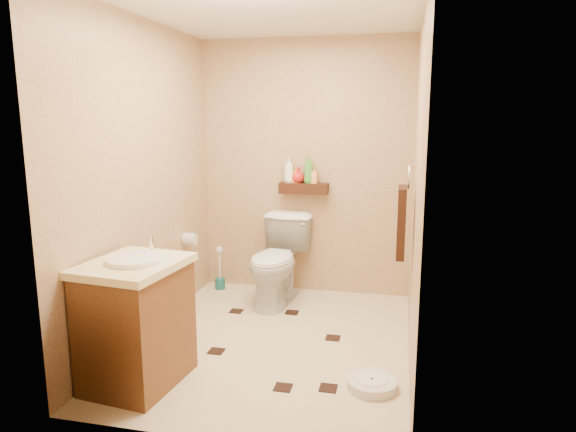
# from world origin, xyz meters

# --- Properties ---
(ground) EXTENTS (2.50, 2.50, 0.00)m
(ground) POSITION_xyz_m (0.00, 0.00, 0.00)
(ground) COLOR beige
(ground) RESTS_ON ground
(wall_back) EXTENTS (2.00, 0.04, 2.40)m
(wall_back) POSITION_xyz_m (0.00, 1.25, 1.20)
(wall_back) COLOR tan
(wall_back) RESTS_ON ground
(wall_front) EXTENTS (2.00, 0.04, 2.40)m
(wall_front) POSITION_xyz_m (0.00, -1.25, 1.20)
(wall_front) COLOR tan
(wall_front) RESTS_ON ground
(wall_left) EXTENTS (0.04, 2.50, 2.40)m
(wall_left) POSITION_xyz_m (-1.00, 0.00, 1.20)
(wall_left) COLOR tan
(wall_left) RESTS_ON ground
(wall_right) EXTENTS (0.04, 2.50, 2.40)m
(wall_right) POSITION_xyz_m (1.00, 0.00, 1.20)
(wall_right) COLOR tan
(wall_right) RESTS_ON ground
(ceiling) EXTENTS (2.00, 2.50, 0.02)m
(ceiling) POSITION_xyz_m (0.00, 0.00, 2.40)
(ceiling) COLOR silver
(ceiling) RESTS_ON wall_back
(wall_shelf) EXTENTS (0.46, 0.14, 0.10)m
(wall_shelf) POSITION_xyz_m (0.00, 1.17, 1.02)
(wall_shelf) COLOR #3B1E10
(wall_shelf) RESTS_ON wall_back
(floor_accents) EXTENTS (1.09, 1.36, 0.01)m
(floor_accents) POSITION_xyz_m (0.05, -0.03, 0.00)
(floor_accents) COLOR black
(floor_accents) RESTS_ON ground
(toilet) EXTENTS (0.53, 0.82, 0.79)m
(toilet) POSITION_xyz_m (-0.17, 0.83, 0.40)
(toilet) COLOR white
(toilet) RESTS_ON ground
(vanity) EXTENTS (0.61, 0.71, 0.93)m
(vanity) POSITION_xyz_m (-0.70, -0.77, 0.41)
(vanity) COLOR brown
(vanity) RESTS_ON ground
(bathroom_scale) EXTENTS (0.41, 0.41, 0.06)m
(bathroom_scale) POSITION_xyz_m (0.77, -0.52, 0.03)
(bathroom_scale) COLOR silver
(bathroom_scale) RESTS_ON ground
(toilet_brush) EXTENTS (0.10, 0.10, 0.43)m
(toilet_brush) POSITION_xyz_m (-0.82, 1.07, 0.15)
(toilet_brush) COLOR #165A5B
(toilet_brush) RESTS_ON ground
(towel_ring) EXTENTS (0.12, 0.30, 0.76)m
(towel_ring) POSITION_xyz_m (0.91, 0.25, 0.95)
(towel_ring) COLOR silver
(towel_ring) RESTS_ON wall_right
(toilet_paper) EXTENTS (0.12, 0.11, 0.12)m
(toilet_paper) POSITION_xyz_m (-0.94, 0.65, 0.60)
(toilet_paper) COLOR silver
(toilet_paper) RESTS_ON wall_left
(bottle_a) EXTENTS (0.13, 0.13, 0.24)m
(bottle_a) POSITION_xyz_m (-0.14, 1.17, 1.19)
(bottle_a) COLOR white
(bottle_a) RESTS_ON wall_shelf
(bottle_b) EXTENTS (0.07, 0.07, 0.15)m
(bottle_b) POSITION_xyz_m (-0.07, 1.17, 1.14)
(bottle_b) COLOR gold
(bottle_b) RESTS_ON wall_shelf
(bottle_c) EXTENTS (0.17, 0.17, 0.15)m
(bottle_c) POSITION_xyz_m (-0.05, 1.17, 1.15)
(bottle_c) COLOR red
(bottle_c) RESTS_ON wall_shelf
(bottle_d) EXTENTS (0.12, 0.12, 0.25)m
(bottle_d) POSITION_xyz_m (0.05, 1.17, 1.20)
(bottle_d) COLOR green
(bottle_d) RESTS_ON wall_shelf
(bottle_e) EXTENTS (0.08, 0.08, 0.16)m
(bottle_e) POSITION_xyz_m (0.09, 1.17, 1.15)
(bottle_e) COLOR #FFA254
(bottle_e) RESTS_ON wall_shelf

